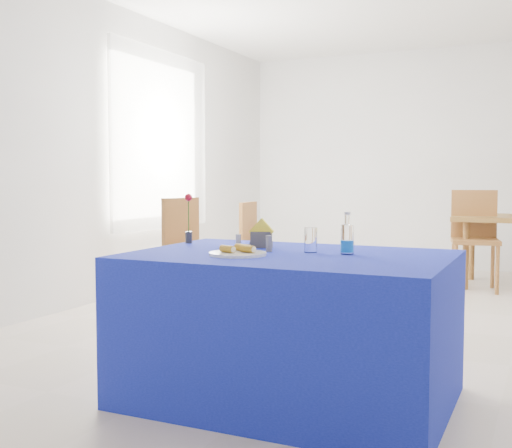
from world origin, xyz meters
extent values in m
plane|color=beige|center=(0.00, 0.00, 0.00)|extent=(7.00, 7.00, 0.00)
plane|color=silver|center=(0.00, 3.50, 1.40)|extent=(5.00, 0.00, 5.00)
plane|color=silver|center=(0.00, -3.50, 1.40)|extent=(5.00, 0.00, 5.00)
plane|color=silver|center=(-2.50, 0.00, 1.40)|extent=(0.00, 7.00, 7.00)
cube|color=white|center=(-2.47, 0.80, 1.55)|extent=(0.04, 1.50, 1.60)
cube|color=white|center=(-2.40, 0.80, 1.55)|extent=(0.04, 1.75, 1.85)
cylinder|color=white|center=(-0.10, -2.06, 0.77)|extent=(0.29, 0.29, 0.01)
cylinder|color=white|center=(0.19, -1.80, 0.82)|extent=(0.07, 0.07, 0.13)
cylinder|color=gray|center=(-0.21, -1.84, 0.80)|extent=(0.03, 0.03, 0.08)
cylinder|color=slate|center=(-0.03, -1.85, 0.80)|extent=(0.03, 0.03, 0.08)
cube|color=navy|center=(0.11, -1.89, 0.38)|extent=(1.60, 1.10, 0.76)
cylinder|color=white|center=(0.38, -1.79, 0.83)|extent=(0.06, 0.06, 0.15)
cylinder|color=blue|center=(0.38, -1.79, 0.80)|extent=(0.07, 0.07, 0.06)
cylinder|color=white|center=(0.38, -1.79, 0.94)|extent=(0.03, 0.03, 0.05)
cylinder|color=silver|center=(0.38, -1.79, 0.97)|extent=(0.03, 0.03, 0.01)
cube|color=#3E3D43|center=(-0.14, -1.69, 0.78)|extent=(0.14, 0.09, 0.03)
cube|color=#37383C|center=(-0.14, -1.71, 0.81)|extent=(0.11, 0.04, 0.09)
cube|color=#3B3A3F|center=(-0.15, -1.66, 0.81)|extent=(0.11, 0.04, 0.09)
cube|color=yellow|center=(-0.14, -1.69, 0.85)|extent=(0.15, 0.02, 0.15)
cylinder|color=#29292E|center=(-0.64, -1.64, 0.80)|extent=(0.04, 0.04, 0.07)
cylinder|color=#175E1B|center=(-0.64, -1.64, 0.91)|extent=(0.01, 0.01, 0.22)
sphere|color=#B30B1F|center=(-0.64, -1.64, 1.03)|extent=(0.05, 0.05, 0.05)
cylinder|color=brown|center=(0.53, 1.97, 0.35)|extent=(0.06, 0.06, 0.71)
cylinder|color=olive|center=(0.51, 2.66, 0.35)|extent=(0.06, 0.06, 0.71)
cylinder|color=#965B2B|center=(0.47, 1.70, 0.25)|extent=(0.04, 0.04, 0.49)
cylinder|color=#965B2B|center=(0.85, 1.77, 0.25)|extent=(0.04, 0.04, 0.49)
cylinder|color=#965B2B|center=(0.39, 2.08, 0.25)|extent=(0.04, 0.04, 0.49)
cylinder|color=#965B2B|center=(0.78, 2.16, 0.25)|extent=(0.04, 0.04, 0.49)
cube|color=#965B2B|center=(0.62, 1.93, 0.51)|extent=(0.54, 0.54, 0.04)
cube|color=#965B2B|center=(0.58, 2.13, 0.78)|extent=(0.46, 0.13, 0.50)
cylinder|color=#965B2B|center=(-1.31, -0.34, 0.23)|extent=(0.04, 0.04, 0.47)
cylinder|color=#965B2B|center=(-1.23, 0.02, 0.23)|extent=(0.04, 0.04, 0.47)
cylinder|color=#965B2B|center=(-1.68, -0.26, 0.23)|extent=(0.04, 0.04, 0.47)
cylinder|color=#965B2B|center=(-1.60, 0.10, 0.23)|extent=(0.04, 0.04, 0.47)
cube|color=#965B2B|center=(-1.45, -0.12, 0.48)|extent=(0.52, 0.52, 0.04)
cube|color=#965B2B|center=(-1.65, -0.08, 0.74)|extent=(0.13, 0.44, 0.48)
cylinder|color=#965B2B|center=(-1.25, 1.08, 0.21)|extent=(0.03, 0.03, 0.43)
cylinder|color=#965B2B|center=(-1.27, 1.43, 0.21)|extent=(0.03, 0.03, 0.43)
cylinder|color=#965B2B|center=(-1.60, 1.07, 0.21)|extent=(0.03, 0.03, 0.43)
cylinder|color=#965B2B|center=(-1.61, 1.41, 0.21)|extent=(0.03, 0.03, 0.43)
cube|color=#965B2B|center=(-1.43, 1.25, 0.44)|extent=(0.42, 0.42, 0.04)
cube|color=#965B2B|center=(-1.62, 1.24, 0.68)|extent=(0.06, 0.40, 0.44)
cylinder|color=yellow|center=(-0.15, -2.09, 0.79)|extent=(0.09, 0.06, 0.04)
cylinder|color=beige|center=(-0.11, -2.11, 0.79)|extent=(0.01, 0.03, 0.03)
cylinder|color=yellow|center=(-0.06, -2.05, 0.79)|extent=(0.09, 0.06, 0.04)
cylinder|color=beige|center=(-0.02, -2.06, 0.79)|extent=(0.01, 0.03, 0.03)
cylinder|color=yellow|center=(-0.11, -2.00, 0.79)|extent=(0.09, 0.05, 0.04)
cylinder|color=beige|center=(-0.07, -2.01, 0.79)|extent=(0.01, 0.03, 0.03)
camera|label=1|loc=(1.31, -4.92, 1.14)|focal=45.00mm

